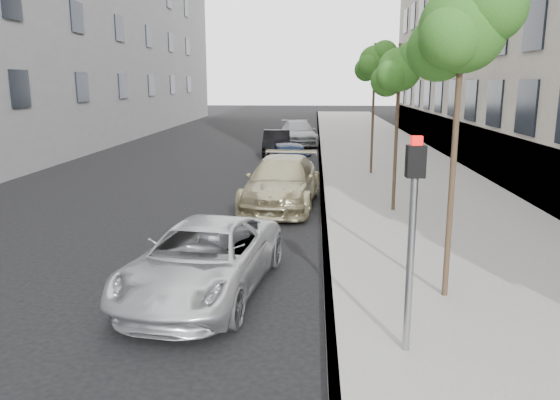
# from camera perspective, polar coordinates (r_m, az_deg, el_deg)

# --- Properties ---
(ground) EXTENTS (160.00, 160.00, 0.00)m
(ground) POSITION_cam_1_polar(r_m,az_deg,el_deg) (8.58, -2.79, -13.99)
(ground) COLOR black
(ground) RESTS_ON ground
(sidewalk) EXTENTS (6.40, 72.00, 0.14)m
(sidewalk) POSITION_cam_1_polar(r_m,az_deg,el_deg) (32.04, 9.76, 5.47)
(sidewalk) COLOR gray
(sidewalk) RESTS_ON ground
(curb) EXTENTS (0.15, 72.00, 0.14)m
(curb) POSITION_cam_1_polar(r_m,az_deg,el_deg) (31.86, 4.13, 5.58)
(curb) COLOR #9E9B93
(curb) RESTS_ON ground
(tree_near) EXTENTS (1.73, 1.53, 5.32)m
(tree_near) POSITION_cam_1_polar(r_m,az_deg,el_deg) (9.47, 18.70, 16.56)
(tree_near) COLOR #38281C
(tree_near) RESTS_ON sidewalk
(tree_mid) EXTENTS (1.59, 1.39, 4.75)m
(tree_mid) POSITION_cam_1_polar(r_m,az_deg,el_deg) (15.82, 12.45, 13.13)
(tree_mid) COLOR #38281C
(tree_mid) RESTS_ON sidewalk
(tree_far) EXTENTS (1.61, 1.41, 5.20)m
(tree_far) POSITION_cam_1_polar(r_m,az_deg,el_deg) (22.28, 9.95, 14.04)
(tree_far) COLOR #38281C
(tree_far) RESTS_ON sidewalk
(signal_pole) EXTENTS (0.25, 0.19, 2.98)m
(signal_pole) POSITION_cam_1_polar(r_m,az_deg,el_deg) (7.42, 13.68, -2.02)
(signal_pole) COLOR #939699
(signal_pole) RESTS_ON sidewalk
(minivan) EXTENTS (2.75, 4.87, 1.29)m
(minivan) POSITION_cam_1_polar(r_m,az_deg,el_deg) (10.02, -8.05, -6.18)
(minivan) COLOR silver
(minivan) RESTS_ON ground
(suv) EXTENTS (2.49, 5.30, 1.50)m
(suv) POSITION_cam_1_polar(r_m,az_deg,el_deg) (16.85, 0.20, 1.89)
(suv) COLOR tan
(suv) RESTS_ON ground
(sedan_blue) EXTENTS (2.17, 4.24, 1.38)m
(sedan_blue) POSITION_cam_1_polar(r_m,az_deg,el_deg) (22.24, 1.04, 4.29)
(sedan_blue) COLOR #0F1A33
(sedan_blue) RESTS_ON ground
(sedan_black) EXTENTS (1.54, 3.97, 1.29)m
(sedan_black) POSITION_cam_1_polar(r_m,az_deg,el_deg) (28.55, -0.34, 5.99)
(sedan_black) COLOR black
(sedan_black) RESTS_ON ground
(sedan_rear) EXTENTS (2.65, 5.09, 1.41)m
(sedan_rear) POSITION_cam_1_polar(r_m,az_deg,el_deg) (33.45, 1.93, 7.02)
(sedan_rear) COLOR #93959A
(sedan_rear) RESTS_ON ground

